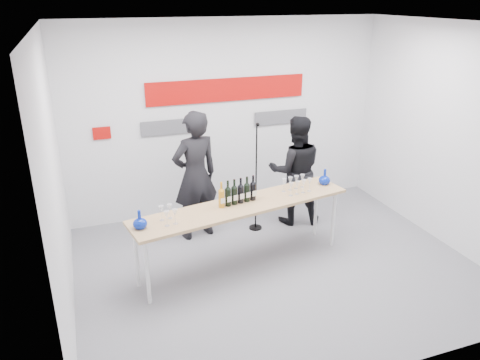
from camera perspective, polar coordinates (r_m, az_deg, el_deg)
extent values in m
plane|color=slate|center=(6.20, 4.49, -10.47)|extent=(5.00, 5.00, 0.00)
cube|color=silver|center=(7.34, -1.55, 7.53)|extent=(5.00, 0.04, 3.00)
cube|color=#AF0A07|center=(7.21, -1.51, 10.95)|extent=(2.50, 0.02, 0.35)
cube|color=#59595E|center=(7.10, -8.42, 6.41)|extent=(0.90, 0.02, 0.22)
cube|color=#59595E|center=(7.64, 5.00, 7.65)|extent=(0.90, 0.02, 0.22)
cube|color=#AF0A07|center=(6.99, -16.50, 5.49)|extent=(0.25, 0.02, 0.18)
cube|color=tan|center=(5.83, 0.33, -3.15)|extent=(2.93, 1.07, 0.04)
cylinder|color=silver|center=(5.41, -11.22, -10.96)|extent=(0.05, 0.05, 0.82)
cylinder|color=silver|center=(6.60, 11.33, -4.65)|extent=(0.05, 0.05, 0.82)
cylinder|color=silver|center=(5.72, -12.51, -9.11)|extent=(0.05, 0.05, 0.82)
cylinder|color=silver|center=(6.86, 9.25, -3.45)|extent=(0.05, 0.05, 0.82)
imported|color=black|center=(6.56, -5.47, 0.49)|extent=(0.76, 0.59, 1.86)
imported|color=black|center=(7.06, 6.75, 1.15)|extent=(0.96, 0.84, 1.67)
cylinder|color=black|center=(7.11, 1.89, -5.81)|extent=(0.19, 0.19, 0.02)
cylinder|color=black|center=(6.79, 1.97, 0.12)|extent=(0.02, 0.02, 1.60)
sphere|color=black|center=(6.50, 2.17, 6.78)|extent=(0.05, 0.05, 0.05)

